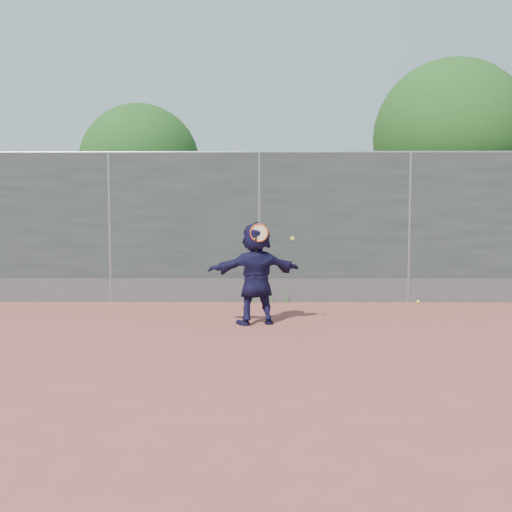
{
  "coord_description": "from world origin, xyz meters",
  "views": [
    {
      "loc": [
        0.02,
        -7.91,
        1.77
      ],
      "look_at": [
        -0.05,
        1.22,
        1.1
      ],
      "focal_mm": 40.0,
      "sensor_mm": 36.0,
      "label": 1
    }
  ],
  "objects": [
    {
      "name": "tree_left",
      "position": [
        -2.85,
        6.55,
        2.94
      ],
      "size": [
        3.15,
        3.0,
        4.53
      ],
      "color": "#382314",
      "rests_on": "ground"
    },
    {
      "name": "player",
      "position": [
        -0.05,
        1.22,
        0.83
      ],
      "size": [
        1.61,
        0.88,
        1.65
      ],
      "primitive_type": "imported",
      "rotation": [
        0.0,
        0.0,
        3.41
      ],
      "color": "#16153A",
      "rests_on": "ground"
    },
    {
      "name": "swing_action",
      "position": [
        0.05,
        1.03,
        1.46
      ],
      "size": [
        0.71,
        0.15,
        0.51
      ],
      "color": "#DA4714",
      "rests_on": "ground"
    },
    {
      "name": "ground",
      "position": [
        0.0,
        0.0,
        0.0
      ],
      "size": [
        80.0,
        80.0,
        0.0
      ],
      "primitive_type": "plane",
      "color": "#9E4C42",
      "rests_on": "ground"
    },
    {
      "name": "tree_right",
      "position": [
        4.68,
        5.75,
        3.49
      ],
      "size": [
        3.78,
        3.6,
        5.39
      ],
      "color": "#382314",
      "rests_on": "ground"
    },
    {
      "name": "ball_ground",
      "position": [
        3.16,
        3.35,
        0.03
      ],
      "size": [
        0.07,
        0.07,
        0.07
      ],
      "primitive_type": "sphere",
      "color": "#DCF135",
      "rests_on": "ground"
    },
    {
      "name": "fence",
      "position": [
        -0.0,
        3.5,
        1.58
      ],
      "size": [
        20.0,
        0.06,
        3.03
      ],
      "color": "#38423D",
      "rests_on": "ground"
    },
    {
      "name": "weed_clump",
      "position": [
        0.29,
        3.38,
        0.13
      ],
      "size": [
        0.68,
        0.07,
        0.3
      ],
      "color": "#387226",
      "rests_on": "ground"
    }
  ]
}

